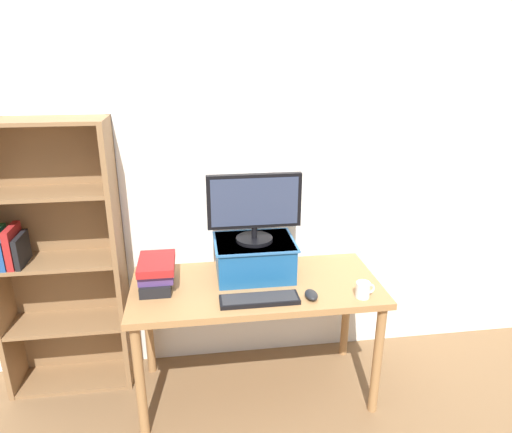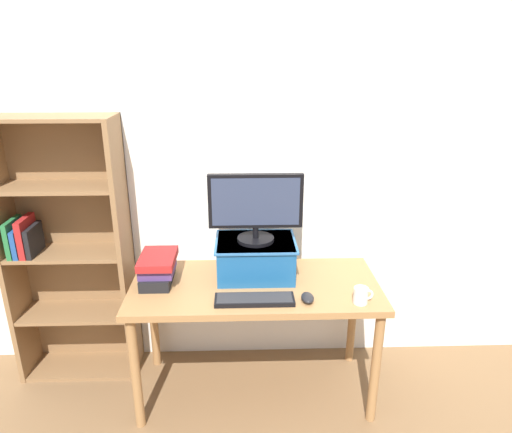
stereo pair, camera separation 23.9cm
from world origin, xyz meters
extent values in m
plane|color=brown|center=(0.00, 0.00, 0.00)|extent=(12.00, 12.00, 0.00)
cube|color=silver|center=(0.00, 0.41, 1.30)|extent=(7.00, 0.08, 2.60)
cube|color=#9E7042|center=(0.00, 0.00, 0.69)|extent=(1.34, 0.61, 0.04)
cylinder|color=#9E7042|center=(-0.62, -0.26, 0.33)|extent=(0.05, 0.05, 0.67)
cylinder|color=#9E7042|center=(0.62, -0.26, 0.33)|extent=(0.05, 0.05, 0.67)
cylinder|color=#9E7042|center=(-0.62, 0.26, 0.33)|extent=(0.05, 0.05, 0.67)
cylinder|color=#9E7042|center=(0.62, 0.26, 0.33)|extent=(0.05, 0.05, 0.67)
cube|color=olive|center=(-0.74, 0.23, 0.79)|extent=(0.03, 0.28, 1.58)
cube|color=olive|center=(-1.07, 0.37, 0.79)|extent=(0.69, 0.01, 1.58)
cube|color=olive|center=(-1.07, 0.23, 0.01)|extent=(0.63, 0.27, 0.02)
cube|color=olive|center=(-1.07, 0.23, 0.40)|extent=(0.63, 0.27, 0.02)
cube|color=olive|center=(-1.07, 0.23, 0.80)|extent=(0.63, 0.27, 0.02)
cube|color=olive|center=(-1.07, 0.23, 1.19)|extent=(0.63, 0.27, 0.02)
cube|color=olive|center=(-1.07, 0.23, 1.57)|extent=(0.63, 0.27, 0.02)
cube|color=#236B38|center=(-1.35, 0.21, 0.91)|extent=(0.03, 0.20, 0.21)
cube|color=navy|center=(-1.31, 0.21, 0.89)|extent=(0.03, 0.20, 0.16)
cube|color=maroon|center=(-1.28, 0.21, 0.92)|extent=(0.04, 0.20, 0.22)
cube|color=black|center=(-1.24, 0.21, 0.89)|extent=(0.03, 0.20, 0.17)
cube|color=#195189|center=(0.01, 0.11, 0.81)|extent=(0.42, 0.32, 0.21)
cube|color=#2D669E|center=(0.01, 0.11, 0.90)|extent=(0.44, 0.34, 0.01)
cylinder|color=black|center=(0.01, 0.11, 0.92)|extent=(0.20, 0.20, 0.02)
cylinder|color=black|center=(0.01, 0.11, 0.96)|extent=(0.03, 0.03, 0.06)
cube|color=black|center=(0.01, 0.11, 1.14)|extent=(0.51, 0.04, 0.30)
cube|color=#2D3851|center=(0.01, 0.09, 1.14)|extent=(0.47, 0.00, 0.26)
cube|color=black|center=(-0.01, -0.19, 0.71)|extent=(0.40, 0.12, 0.02)
cube|color=#28282B|center=(-0.01, -0.19, 0.73)|extent=(0.38, 0.11, 0.00)
ellipsoid|color=black|center=(0.26, -0.19, 0.72)|extent=(0.06, 0.10, 0.04)
cube|color=black|center=(-0.53, 0.04, 0.73)|extent=(0.16, 0.26, 0.06)
cube|color=#4C336B|center=(-0.53, 0.03, 0.79)|extent=(0.18, 0.20, 0.05)
cube|color=maroon|center=(-0.52, 0.04, 0.84)|extent=(0.19, 0.27, 0.04)
cylinder|color=white|center=(0.52, -0.22, 0.75)|extent=(0.07, 0.07, 0.08)
torus|color=white|center=(0.56, -0.22, 0.75)|extent=(0.06, 0.01, 0.06)
camera|label=1|loc=(-0.30, -2.18, 1.90)|focal=32.00mm
camera|label=2|loc=(-0.07, -2.20, 1.90)|focal=32.00mm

